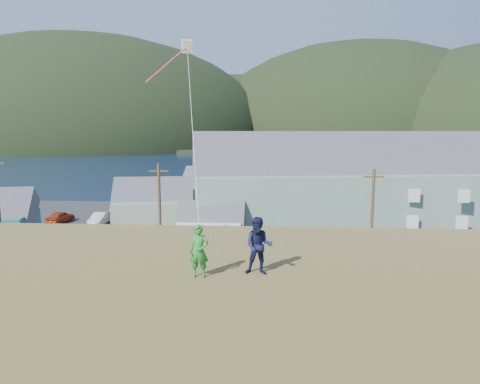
# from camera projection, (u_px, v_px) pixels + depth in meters

# --- Properties ---
(ground) EXTENTS (900.00, 900.00, 0.00)m
(ground) POSITION_uv_depth(u_px,v_px,m) (214.00, 280.00, 33.53)
(ground) COLOR #0A1638
(ground) RESTS_ON ground
(grass_strip) EXTENTS (110.00, 8.00, 0.10)m
(grass_strip) POSITION_uv_depth(u_px,v_px,m) (211.00, 288.00, 31.54)
(grass_strip) COLOR #4C3D19
(grass_strip) RESTS_ON ground
(waterfront_lot) EXTENTS (72.00, 36.00, 0.12)m
(waterfront_lot) POSITION_uv_depth(u_px,v_px,m) (232.00, 229.00, 50.31)
(waterfront_lot) COLOR #28282B
(waterfront_lot) RESTS_ON ground
(wharf) EXTENTS (26.00, 14.00, 0.90)m
(wharf) POSITION_uv_depth(u_px,v_px,m) (208.00, 196.00, 73.33)
(wharf) COLOR gray
(wharf) RESTS_ON ground
(far_shore) EXTENTS (900.00, 320.00, 2.00)m
(far_shore) POSITION_uv_depth(u_px,v_px,m) (262.00, 142.00, 359.28)
(far_shore) COLOR black
(far_shore) RESTS_ON ground
(far_hills) EXTENTS (760.00, 265.00, 143.00)m
(far_hills) POSITION_uv_depth(u_px,v_px,m) (311.00, 143.00, 306.97)
(far_hills) COLOR black
(far_hills) RESTS_ON ground
(lodge) EXTENTS (40.57, 16.89, 13.84)m
(lodge) POSITION_uv_depth(u_px,v_px,m) (363.00, 185.00, 49.87)
(lodge) COLOR gray
(lodge) RESTS_ON waterfront_lot
(shed_palegreen_near) EXTENTS (11.02, 7.89, 7.40)m
(shed_palegreen_near) POSITION_uv_depth(u_px,v_px,m) (158.00, 206.00, 50.07)
(shed_palegreen_near) COLOR gray
(shed_palegreen_near) RESTS_ON waterfront_lot
(shed_white) EXTENTS (6.85, 4.58, 5.39)m
(shed_white) POSITION_uv_depth(u_px,v_px,m) (211.00, 225.00, 43.05)
(shed_white) COLOR silver
(shed_white) RESTS_ON waterfront_lot
(shed_palegreen_far) EXTENTS (12.88, 9.13, 7.87)m
(shed_palegreen_far) POSITION_uv_depth(u_px,v_px,m) (223.00, 192.00, 59.46)
(shed_palegreen_far) COLOR gray
(shed_palegreen_far) RESTS_ON waterfront_lot
(utility_poles) EXTENTS (30.67, 0.24, 9.45)m
(utility_poles) POSITION_uv_depth(u_px,v_px,m) (167.00, 218.00, 34.58)
(utility_poles) COLOR #47331E
(utility_poles) RESTS_ON waterfront_lot
(parked_cars) EXTENTS (26.03, 13.14, 1.56)m
(parked_cars) POSITION_uv_depth(u_px,v_px,m) (162.00, 215.00, 54.40)
(parked_cars) COLOR silver
(parked_cars) RESTS_ON waterfront_lot
(kite_flyer_green) EXTENTS (0.60, 0.40, 1.63)m
(kite_flyer_green) POSITION_uv_depth(u_px,v_px,m) (199.00, 251.00, 12.96)
(kite_flyer_green) COLOR #227D26
(kite_flyer_green) RESTS_ON hillside
(kite_flyer_navy) EXTENTS (0.92, 0.74, 1.80)m
(kite_flyer_navy) POSITION_uv_depth(u_px,v_px,m) (259.00, 246.00, 13.23)
(kite_flyer_navy) COLOR #15183B
(kite_flyer_navy) RESTS_ON hillside
(kite_rig) EXTENTS (1.40, 3.75, 9.61)m
(kite_rig) POSITION_uv_depth(u_px,v_px,m) (184.00, 51.00, 18.58)
(kite_rig) COLOR #F2EBB8
(kite_rig) RESTS_ON ground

